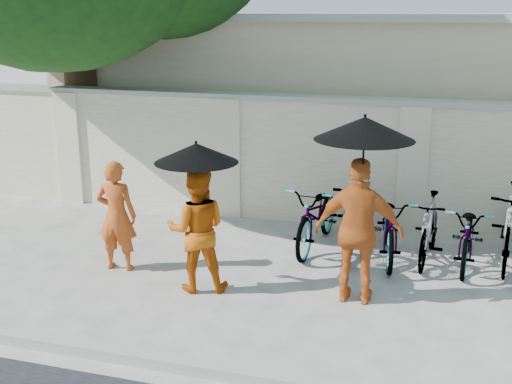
# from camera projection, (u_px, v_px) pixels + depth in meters

# --- Properties ---
(ground) EXTENTS (80.00, 80.00, 0.00)m
(ground) POSITION_uv_depth(u_px,v_px,m) (225.00, 297.00, 7.86)
(ground) COLOR beige
(kerb) EXTENTS (40.00, 0.16, 0.12)m
(kerb) POSITION_uv_depth(u_px,v_px,m) (168.00, 363.00, 6.28)
(kerb) COLOR #9F9F95
(kerb) RESTS_ON ground
(compound_wall) EXTENTS (20.00, 0.30, 2.00)m
(compound_wall) POSITION_uv_depth(u_px,v_px,m) (349.00, 165.00, 10.26)
(compound_wall) COLOR white
(compound_wall) RESTS_ON ground
(building_behind) EXTENTS (14.00, 6.00, 3.20)m
(building_behind) POSITION_uv_depth(u_px,v_px,m) (426.00, 99.00, 13.33)
(building_behind) COLOR beige
(building_behind) RESTS_ON ground
(monk_left) EXTENTS (0.58, 0.41, 1.51)m
(monk_left) POSITION_uv_depth(u_px,v_px,m) (117.00, 216.00, 8.53)
(monk_left) COLOR #BA4C1A
(monk_left) RESTS_ON ground
(monk_center) EXTENTS (0.91, 0.80, 1.57)m
(monk_center) POSITION_uv_depth(u_px,v_px,m) (197.00, 230.00, 7.89)
(monk_center) COLOR #C3540B
(monk_center) RESTS_ON ground
(parasol_center) EXTENTS (1.00, 1.00, 1.00)m
(parasol_center) POSITION_uv_depth(u_px,v_px,m) (196.00, 153.00, 7.53)
(parasol_center) COLOR black
(parasol_center) RESTS_ON ground
(monk_right) EXTENTS (1.04, 0.45, 1.77)m
(monk_right) POSITION_uv_depth(u_px,v_px,m) (359.00, 232.00, 7.52)
(monk_right) COLOR #C35D20
(monk_right) RESTS_ON ground
(parasol_right) EXTENTS (1.13, 1.13, 1.25)m
(parasol_right) POSITION_uv_depth(u_px,v_px,m) (365.00, 128.00, 7.10)
(parasol_right) COLOR black
(parasol_right) RESTS_ON ground
(bike_0) EXTENTS (0.80, 1.93, 0.99)m
(bike_0) POSITION_uv_depth(u_px,v_px,m) (318.00, 215.00, 9.38)
(bike_0) COLOR gray
(bike_0) RESTS_ON ground
(bike_1) EXTENTS (0.65, 1.90, 1.12)m
(bike_1) POSITION_uv_depth(u_px,v_px,m) (353.00, 215.00, 9.16)
(bike_1) COLOR gray
(bike_1) RESTS_ON ground
(bike_2) EXTENTS (0.87, 1.89, 0.95)m
(bike_2) POSITION_uv_depth(u_px,v_px,m) (390.00, 226.00, 8.98)
(bike_2) COLOR gray
(bike_2) RESTS_ON ground
(bike_3) EXTENTS (0.61, 1.62, 0.95)m
(bike_3) POSITION_uv_depth(u_px,v_px,m) (429.00, 229.00, 8.86)
(bike_3) COLOR gray
(bike_3) RESTS_ON ground
(bike_4) EXTENTS (0.71, 1.73, 0.89)m
(bike_4) POSITION_uv_depth(u_px,v_px,m) (469.00, 235.00, 8.73)
(bike_4) COLOR gray
(bike_4) RESTS_ON ground
(bike_5) EXTENTS (0.75, 1.89, 1.11)m
(bike_5) POSITION_uv_depth(u_px,v_px,m) (510.00, 226.00, 8.73)
(bike_5) COLOR gray
(bike_5) RESTS_ON ground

